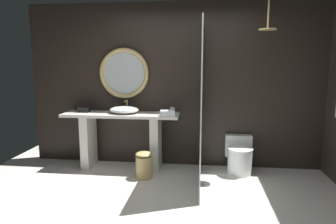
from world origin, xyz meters
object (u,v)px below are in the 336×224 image
Objects in this scene: vessel_sink at (124,110)px; toilet at (239,155)px; folded_hand_towel at (167,113)px; rain_shower_head at (268,27)px; waste_bin at (144,165)px; tissue_box at (84,110)px; round_wall_mirror at (124,73)px; tumbler_cup at (172,110)px.

vessel_sink reaches higher than toilet.
folded_hand_towel is at bearing -12.02° from vessel_sink.
vessel_sink is 1.15× the size of rain_shower_head.
toilet is 1.49× the size of waste_bin.
tissue_box is 0.86× the size of folded_hand_towel.
waste_bin is 1.93× the size of folded_hand_towel.
toilet is 1.47m from waste_bin.
tissue_box reaches higher than toilet.
waste_bin is at bearing -54.79° from round_wall_mirror.
folded_hand_towel is at bearing 178.68° from rain_shower_head.
vessel_sink is 1.91m from toilet.
rain_shower_head is (2.07, -0.18, 1.20)m from vessel_sink.
toilet reaches higher than waste_bin.
folded_hand_towel is (1.37, -0.18, 0.00)m from tissue_box.
rain_shower_head is 1.84m from folded_hand_towel.
waste_bin is (1.05, -0.43, -0.72)m from tissue_box.
vessel_sink is 0.92m from waste_bin.
toilet is at bearing 1.00° from vessel_sink.
toilet is at bearing -0.00° from tissue_box.
vessel_sink reaches higher than waste_bin.
round_wall_mirror is 2.05× the size of waste_bin.
toilet is (1.79, 0.03, -0.68)m from vessel_sink.
rain_shower_head reaches higher than round_wall_mirror.
folded_hand_towel is (-0.06, -0.20, -0.01)m from tumbler_cup.
vessel_sink is at bearing -179.00° from toilet.
rain_shower_head reaches higher than vessel_sink.
round_wall_mirror is (0.62, 0.19, 0.57)m from tissue_box.
rain_shower_head is 1.92m from toilet.
tumbler_cup is at bearing 170.19° from rain_shower_head.
round_wall_mirror is at bearing 102.92° from vessel_sink.
tissue_box is 0.87m from round_wall_mirror.
toilet is 1.29m from folded_hand_towel.
round_wall_mirror is 3.94× the size of folded_hand_towel.
round_wall_mirror is at bearing 167.87° from tumbler_cup.
vessel_sink is 0.78× the size of toilet.
folded_hand_towel is at bearing -26.23° from round_wall_mirror.
vessel_sink reaches higher than folded_hand_towel.
round_wall_mirror is 1.38× the size of toilet.
rain_shower_head is (1.32, -0.23, 1.21)m from tumbler_cup.
toilet is at bearing 9.36° from folded_hand_towel.
rain_shower_head is at bearing -10.70° from round_wall_mirror.
tissue_box is 0.30× the size of toilet.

